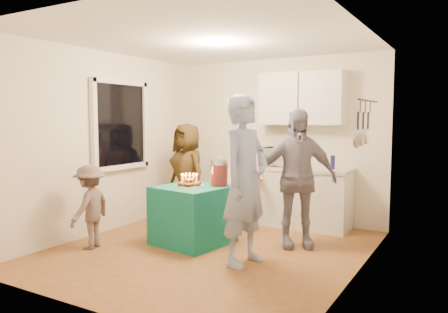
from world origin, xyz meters
The scene contains 19 objects.
floor centered at (0.00, 0.00, 0.00)m, with size 4.00×4.00×0.00m, color brown.
ceiling centered at (0.00, 0.00, 2.60)m, with size 4.00×4.00×0.00m, color white.
back_wall centered at (0.00, 2.00, 1.30)m, with size 3.60×3.60×0.00m, color silver.
left_wall centered at (-1.80, 0.00, 1.30)m, with size 4.00×4.00×0.00m, color silver.
right_wall centered at (1.80, 0.00, 1.30)m, with size 4.00×4.00×0.00m, color silver.
window_night centered at (-1.77, 0.30, 1.55)m, with size 0.04×1.00×1.20m, color black.
counter centered at (0.20, 1.70, 0.43)m, with size 2.20×0.58×0.86m, color white.
countertop centered at (0.20, 1.70, 0.89)m, with size 2.24×0.62×0.05m, color beige.
upper_cabinet centered at (0.50, 1.85, 1.95)m, with size 1.30×0.30×0.80m, color white.
pot_rack centered at (1.72, 0.70, 1.60)m, with size 0.12×1.00×0.60m, color black.
microwave centered at (0.20, 1.70, 1.05)m, with size 0.52×0.35×0.29m, color white.
party_table centered at (-0.35, 0.13, 0.38)m, with size 0.85×0.85×0.76m, color #106C5C.
donut_cake centered at (-0.37, 0.09, 0.85)m, with size 0.38×0.38×0.18m, color #381C0C, non-canonical shape.
punch_jar centered at (-0.05, 0.31, 0.93)m, with size 0.22×0.22×0.34m, color red.
man_birthday centered at (0.62, -0.25, 0.96)m, with size 0.70×0.46×1.91m, color #8A9CCA.
woman_back_left centered at (-1.07, 1.03, 0.78)m, with size 0.77×0.50×1.57m, color brown.
woman_back_center centered at (-0.15, 1.21, 0.72)m, with size 0.70×0.55×1.44m, color pink.
woman_back_right centered at (0.87, 0.68, 0.88)m, with size 1.04×0.43×1.77m, color black.
child_near_left centered at (-1.36, -0.70, 0.53)m, with size 0.69×0.40×1.07m, color #554544.
Camera 1 is at (2.86, -4.55, 1.65)m, focal length 35.00 mm.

